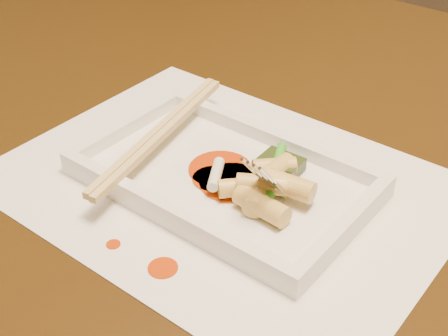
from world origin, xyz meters
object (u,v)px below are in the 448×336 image
Objects in this scene: table at (318,245)px; fork at (306,124)px; placemat at (224,185)px; chopstick_a at (157,131)px; plate_base at (224,180)px.

fork is (0.01, -0.07, 0.18)m from table.
chopstick_a is (-0.08, 0.00, 0.03)m from placemat.
fork is at bearing -80.88° from table.
placemat is at bearing -0.00° from chopstick_a.
plate_base reaches higher than table.
table is 6.16× the size of chopstick_a.
placemat is at bearing -135.00° from plate_base.
table is 0.21m from chopstick_a.
chopstick_a is at bearing 180.00° from placemat.
table is 3.50× the size of placemat.
table is at bearing 99.12° from fork.
plate_base is 1.86× the size of fork.
plate_base is at bearing -0.00° from chopstick_a.
chopstick_a is (-0.14, -0.08, 0.13)m from table.
placemat is (-0.06, -0.08, 0.10)m from table.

